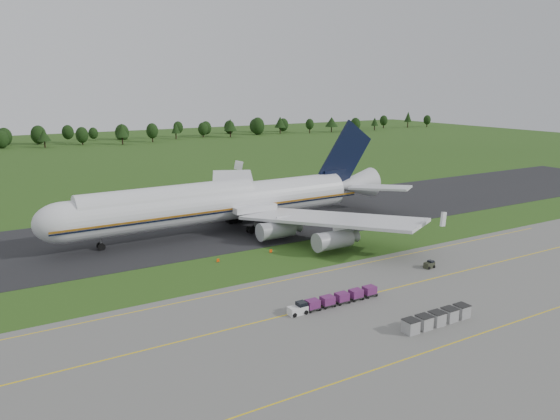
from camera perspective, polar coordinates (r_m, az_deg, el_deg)
ground at (r=101.45m, az=-0.02°, el=-5.18°), size 600.00×600.00×0.00m
apron at (r=76.28m, az=13.47°, el=-11.89°), size 300.00×52.00×0.06m
taxiway at (r=125.33m, az=-6.60°, el=-1.69°), size 300.00×40.00×0.08m
apron_markings at (r=80.93m, az=9.97°, el=-10.20°), size 300.00×30.20×0.01m
tree_line at (r=306.07m, az=-24.22°, el=7.11°), size 523.65×22.22×11.83m
aircraft at (r=119.92m, az=-5.93°, el=0.88°), size 82.07×80.43×23.17m
baggage_train at (r=81.24m, az=5.56°, el=-9.32°), size 15.44×1.64×1.58m
utility_cart at (r=100.08m, az=15.32°, el=-5.59°), size 1.94×1.30×1.02m
uld_row at (r=77.64m, az=16.09°, el=-10.82°), size 11.47×1.87×1.84m
edge_markers at (r=105.41m, az=-0.97°, el=-4.32°), size 22.76×0.30×0.60m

